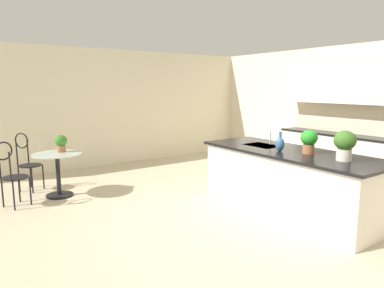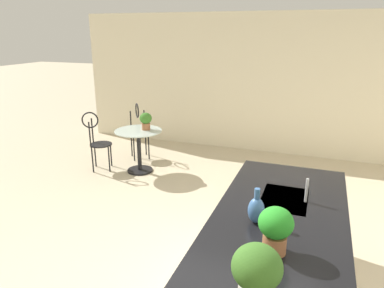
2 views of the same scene
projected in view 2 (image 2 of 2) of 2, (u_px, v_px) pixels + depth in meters
name	position (u px, v px, depth m)	size (l,w,h in m)	color
ground_plane	(186.00, 280.00, 3.52)	(40.00, 40.00, 0.00)	beige
wall_left_window	(265.00, 85.00, 6.91)	(0.12, 7.80, 2.70)	beige
kitchen_island	(272.00, 279.00, 2.83)	(2.80, 1.06, 0.92)	white
bistro_table	(139.00, 147.00, 6.10)	(0.80, 0.80, 0.74)	black
chair_near_window	(139.00, 128.00, 6.77)	(0.53, 0.53, 1.04)	black
chair_by_island	(97.00, 138.00, 6.15)	(0.51, 0.52, 1.04)	black
sink_faucet	(307.00, 190.00, 3.09)	(0.02, 0.02, 0.22)	#B2B5BA
potted_plant_on_table	(146.00, 120.00, 6.02)	(0.21, 0.21, 0.29)	#9E603D
potted_plant_counter_far	(257.00, 274.00, 1.86)	(0.27, 0.27, 0.38)	beige
potted_plant_counter_near	(276.00, 227.00, 2.36)	(0.24, 0.24, 0.33)	#9E603D
vase_on_counter	(256.00, 210.00, 2.76)	(0.13, 0.13, 0.29)	#386099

